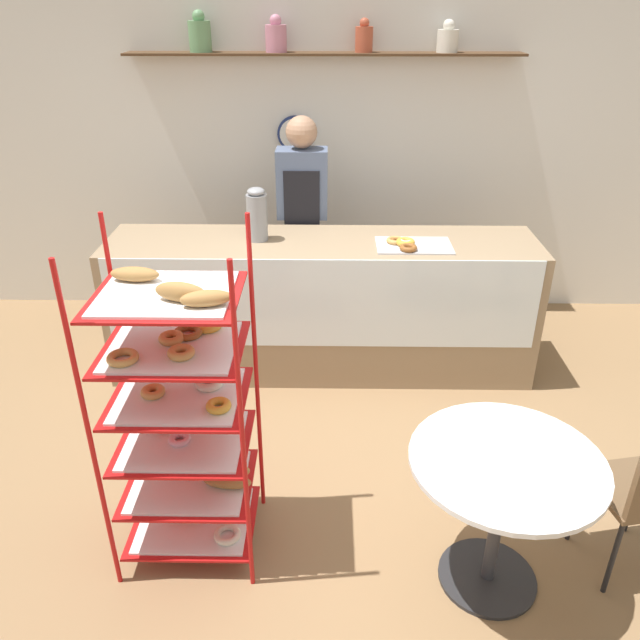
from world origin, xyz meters
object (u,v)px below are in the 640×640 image
Objects in this scene: cafe_table at (502,490)px; coffee_carafe at (257,215)px; pastry_rack at (185,416)px; donut_tray_counter at (408,244)px; person_worker at (303,220)px.

coffee_carafe reaches higher than cafe_table.
pastry_rack is at bearing 170.89° from cafe_table.
cafe_table is at bearing -57.46° from coffee_carafe.
pastry_rack reaches higher than donut_tray_counter.
pastry_rack is 4.52× the size of coffee_carafe.
pastry_rack is 1.45m from cafe_table.
donut_tray_counter is (1.18, 1.62, 0.23)m from pastry_rack.
coffee_carafe is at bearing 122.54° from cafe_table.
cafe_table is at bearing -82.65° from donut_tray_counter.
pastry_rack reaches higher than cafe_table.
cafe_table is (1.41, -0.23, -0.22)m from pastry_rack.
donut_tray_counter is at bearing -6.63° from coffee_carafe.
donut_tray_counter reaches higher than cafe_table.
coffee_carafe is at bearing -120.78° from person_worker.
person_worker is (0.45, 2.22, 0.19)m from pastry_rack.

